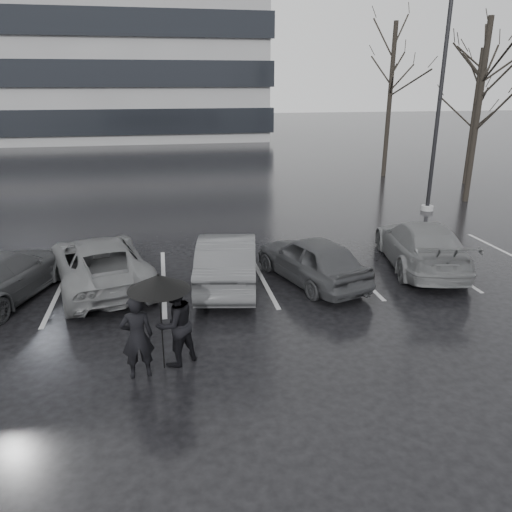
{
  "coord_description": "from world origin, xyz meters",
  "views": [
    {
      "loc": [
        -2.04,
        -10.94,
        5.36
      ],
      "look_at": [
        0.2,
        1.0,
        1.1
      ],
      "focal_mm": 35.0,
      "sensor_mm": 36.0,
      "label": 1
    }
  ],
  "objects_px": {
    "car_main": "(312,259)",
    "car_east": "(421,245)",
    "car_west_c": "(1,276)",
    "pedestrian_right": "(175,324)",
    "lamp_post": "(439,106)",
    "tree_east": "(477,114)",
    "pedestrian_left": "(137,337)",
    "car_west_a": "(228,259)",
    "tree_north": "(389,102)",
    "car_west_b": "(100,262)",
    "tree_ne": "(474,118)"
  },
  "relations": [
    {
      "from": "car_main",
      "to": "tree_east",
      "type": "relative_size",
      "value": 0.49
    },
    {
      "from": "car_west_b",
      "to": "tree_north",
      "type": "relative_size",
      "value": 0.58
    },
    {
      "from": "car_west_c",
      "to": "pedestrian_right",
      "type": "bearing_deg",
      "value": 156.24
    },
    {
      "from": "car_main",
      "to": "car_west_b",
      "type": "bearing_deg",
      "value": -26.22
    },
    {
      "from": "car_main",
      "to": "car_east",
      "type": "relative_size",
      "value": 0.81
    },
    {
      "from": "car_west_b",
      "to": "car_east",
      "type": "bearing_deg",
      "value": 164.41
    },
    {
      "from": "car_east",
      "to": "tree_east",
      "type": "xyz_separation_m",
      "value": [
        6.49,
        7.77,
        3.3
      ]
    },
    {
      "from": "pedestrian_left",
      "to": "tree_north",
      "type": "bearing_deg",
      "value": -132.26
    },
    {
      "from": "car_west_c",
      "to": "car_main",
      "type": "bearing_deg",
      "value": -163.32
    },
    {
      "from": "car_east",
      "to": "lamp_post",
      "type": "bearing_deg",
      "value": -108.45
    },
    {
      "from": "car_west_c",
      "to": "tree_east",
      "type": "bearing_deg",
      "value": -137.32
    },
    {
      "from": "car_main",
      "to": "lamp_post",
      "type": "distance_m",
      "value": 10.88
    },
    {
      "from": "car_west_c",
      "to": "tree_north",
      "type": "bearing_deg",
      "value": -120.02
    },
    {
      "from": "car_west_a",
      "to": "car_west_b",
      "type": "xyz_separation_m",
      "value": [
        -3.45,
        0.53,
        -0.04
      ]
    },
    {
      "from": "car_main",
      "to": "tree_north",
      "type": "relative_size",
      "value": 0.46
    },
    {
      "from": "pedestrian_right",
      "to": "car_east",
      "type": "bearing_deg",
      "value": 175.47
    },
    {
      "from": "car_west_b",
      "to": "car_east",
      "type": "height_order",
      "value": "car_east"
    },
    {
      "from": "car_west_b",
      "to": "lamp_post",
      "type": "xyz_separation_m",
      "value": [
        13.19,
        6.24,
        3.72
      ]
    },
    {
      "from": "car_west_c",
      "to": "tree_east",
      "type": "xyz_separation_m",
      "value": [
        18.29,
        8.02,
        3.35
      ]
    },
    {
      "from": "pedestrian_left",
      "to": "tree_north",
      "type": "distance_m",
      "value": 23.96
    },
    {
      "from": "lamp_post",
      "to": "tree_east",
      "type": "height_order",
      "value": "lamp_post"
    },
    {
      "from": "car_west_a",
      "to": "lamp_post",
      "type": "distance_m",
      "value": 12.42
    },
    {
      "from": "car_east",
      "to": "tree_east",
      "type": "height_order",
      "value": "tree_east"
    },
    {
      "from": "car_west_a",
      "to": "car_west_b",
      "type": "distance_m",
      "value": 3.49
    },
    {
      "from": "car_west_a",
      "to": "pedestrian_right",
      "type": "height_order",
      "value": "pedestrian_right"
    },
    {
      "from": "car_west_b",
      "to": "pedestrian_left",
      "type": "bearing_deg",
      "value": 89.48
    },
    {
      "from": "car_west_c",
      "to": "pedestrian_right",
      "type": "distance_m",
      "value": 5.88
    },
    {
      "from": "car_west_c",
      "to": "pedestrian_right",
      "type": "relative_size",
      "value": 2.57
    },
    {
      "from": "car_west_b",
      "to": "pedestrian_right",
      "type": "relative_size",
      "value": 2.82
    },
    {
      "from": "car_east",
      "to": "tree_north",
      "type": "relative_size",
      "value": 0.57
    },
    {
      "from": "car_east",
      "to": "pedestrian_right",
      "type": "xyz_separation_m",
      "value": [
        -7.49,
        -4.24,
        0.17
      ]
    },
    {
      "from": "car_west_a",
      "to": "tree_east",
      "type": "bearing_deg",
      "value": -137.21
    },
    {
      "from": "car_west_b",
      "to": "tree_ne",
      "type": "bearing_deg",
      "value": -162.08
    },
    {
      "from": "tree_east",
      "to": "car_west_a",
      "type": "bearing_deg",
      "value": -146.95
    },
    {
      "from": "pedestrian_right",
      "to": "tree_north",
      "type": "relative_size",
      "value": 0.21
    },
    {
      "from": "car_east",
      "to": "lamp_post",
      "type": "distance_m",
      "value": 8.36
    },
    {
      "from": "car_west_a",
      "to": "tree_ne",
      "type": "xyz_separation_m",
      "value": [
        14.92,
        12.08,
        2.78
      ]
    },
    {
      "from": "car_west_a",
      "to": "tree_north",
      "type": "height_order",
      "value": "tree_north"
    },
    {
      "from": "car_west_c",
      "to": "car_west_b",
      "type": "bearing_deg",
      "value": -150.04
    },
    {
      "from": "car_west_b",
      "to": "pedestrian_left",
      "type": "relative_size",
      "value": 2.94
    },
    {
      "from": "pedestrian_right",
      "to": "car_main",
      "type": "bearing_deg",
      "value": -170.79
    },
    {
      "from": "car_west_c",
      "to": "tree_east",
      "type": "distance_m",
      "value": 20.25
    },
    {
      "from": "car_main",
      "to": "tree_north",
      "type": "bearing_deg",
      "value": -138.95
    },
    {
      "from": "car_west_c",
      "to": "tree_east",
      "type": "relative_size",
      "value": 0.56
    },
    {
      "from": "car_west_b",
      "to": "tree_north",
      "type": "bearing_deg",
      "value": -149.87
    },
    {
      "from": "car_west_a",
      "to": "tree_east",
      "type": "xyz_separation_m",
      "value": [
        12.42,
        8.08,
        3.28
      ]
    },
    {
      "from": "car_west_a",
      "to": "car_west_c",
      "type": "height_order",
      "value": "car_west_a"
    },
    {
      "from": "lamp_post",
      "to": "pedestrian_left",
      "type": "bearing_deg",
      "value": -137.41
    },
    {
      "from": "car_main",
      "to": "car_west_c",
      "type": "xyz_separation_m",
      "value": [
        -8.2,
        0.33,
        -0.02
      ]
    },
    {
      "from": "car_west_a",
      "to": "car_east",
      "type": "relative_size",
      "value": 0.91
    }
  ]
}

